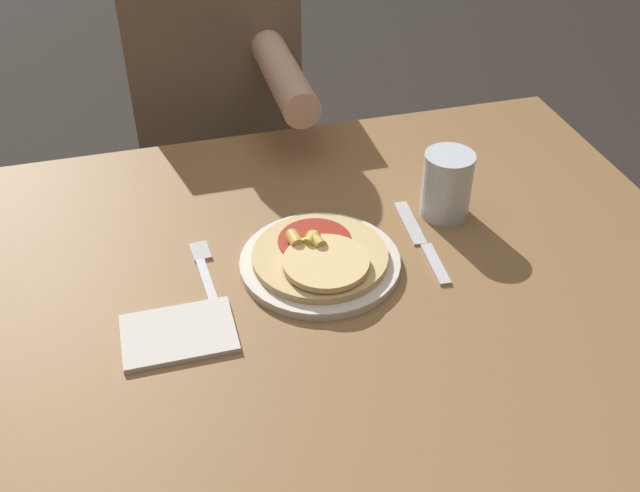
{
  "coord_description": "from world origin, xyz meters",
  "views": [
    {
      "loc": [
        -0.22,
        -0.82,
        1.48
      ],
      "look_at": [
        0.02,
        0.04,
        0.78
      ],
      "focal_mm": 42.0,
      "sensor_mm": 36.0,
      "label": 1
    }
  ],
  "objects_px": {
    "pizza": "(320,256)",
    "plate": "(320,263)",
    "person_diner": "(215,99)",
    "drinking_glass": "(447,185)",
    "dining_table": "(318,332)",
    "knife": "(422,242)",
    "fork": "(205,271)"
  },
  "relations": [
    {
      "from": "dining_table",
      "to": "fork",
      "type": "distance_m",
      "value": 0.2
    },
    {
      "from": "dining_table",
      "to": "fork",
      "type": "height_order",
      "value": "fork"
    },
    {
      "from": "dining_table",
      "to": "knife",
      "type": "height_order",
      "value": "knife"
    },
    {
      "from": "dining_table",
      "to": "drinking_glass",
      "type": "height_order",
      "value": "drinking_glass"
    },
    {
      "from": "fork",
      "to": "person_diner",
      "type": "relative_size",
      "value": 0.15
    },
    {
      "from": "person_diner",
      "to": "pizza",
      "type": "bearing_deg",
      "value": -85.2
    },
    {
      "from": "fork",
      "to": "drinking_glass",
      "type": "relative_size",
      "value": 1.53
    },
    {
      "from": "plate",
      "to": "drinking_glass",
      "type": "relative_size",
      "value": 2.17
    },
    {
      "from": "pizza",
      "to": "person_diner",
      "type": "height_order",
      "value": "person_diner"
    },
    {
      "from": "dining_table",
      "to": "knife",
      "type": "xyz_separation_m",
      "value": [
        0.19,
        0.06,
        0.1
      ]
    },
    {
      "from": "plate",
      "to": "fork",
      "type": "bearing_deg",
      "value": 169.8
    },
    {
      "from": "pizza",
      "to": "plate",
      "type": "bearing_deg",
      "value": 82.04
    },
    {
      "from": "plate",
      "to": "pizza",
      "type": "distance_m",
      "value": 0.02
    },
    {
      "from": "knife",
      "to": "drinking_glass",
      "type": "xyz_separation_m",
      "value": [
        0.07,
        0.07,
        0.05
      ]
    },
    {
      "from": "plate",
      "to": "fork",
      "type": "xyz_separation_m",
      "value": [
        -0.17,
        0.03,
        -0.0
      ]
    },
    {
      "from": "pizza",
      "to": "knife",
      "type": "xyz_separation_m",
      "value": [
        0.18,
        0.02,
        -0.02
      ]
    },
    {
      "from": "fork",
      "to": "drinking_glass",
      "type": "xyz_separation_m",
      "value": [
        0.42,
        0.05,
        0.05
      ]
    },
    {
      "from": "pizza",
      "to": "knife",
      "type": "bearing_deg",
      "value": 6.08
    },
    {
      "from": "knife",
      "to": "person_diner",
      "type": "xyz_separation_m",
      "value": [
        -0.23,
        0.68,
        -0.05
      ]
    },
    {
      "from": "dining_table",
      "to": "person_diner",
      "type": "bearing_deg",
      "value": 93.39
    },
    {
      "from": "fork",
      "to": "knife",
      "type": "xyz_separation_m",
      "value": [
        0.35,
        -0.02,
        0.0
      ]
    },
    {
      "from": "plate",
      "to": "pizza",
      "type": "xyz_separation_m",
      "value": [
        -0.0,
        -0.0,
        0.02
      ]
    },
    {
      "from": "dining_table",
      "to": "pizza",
      "type": "height_order",
      "value": "pizza"
    },
    {
      "from": "pizza",
      "to": "drinking_glass",
      "type": "bearing_deg",
      "value": 20.04
    },
    {
      "from": "knife",
      "to": "drinking_glass",
      "type": "distance_m",
      "value": 0.11
    },
    {
      "from": "pizza",
      "to": "drinking_glass",
      "type": "relative_size",
      "value": 1.83
    },
    {
      "from": "plate",
      "to": "pizza",
      "type": "height_order",
      "value": "pizza"
    },
    {
      "from": "plate",
      "to": "knife",
      "type": "height_order",
      "value": "plate"
    },
    {
      "from": "pizza",
      "to": "drinking_glass",
      "type": "xyz_separation_m",
      "value": [
        0.24,
        0.09,
        0.03
      ]
    },
    {
      "from": "drinking_glass",
      "to": "dining_table",
      "type": "bearing_deg",
      "value": -153.58
    },
    {
      "from": "person_diner",
      "to": "dining_table",
      "type": "bearing_deg",
      "value": -86.61
    },
    {
      "from": "fork",
      "to": "drinking_glass",
      "type": "bearing_deg",
      "value": 7.12
    }
  ]
}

